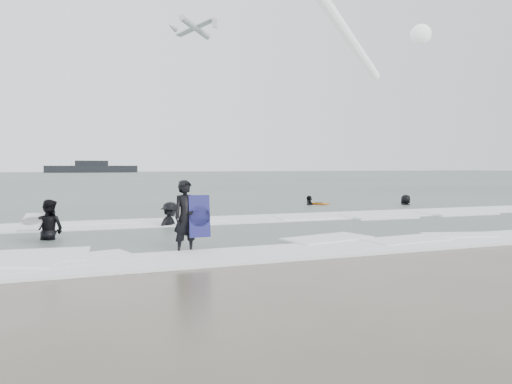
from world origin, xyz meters
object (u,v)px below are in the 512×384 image
object	(u,v)px
surfer_centre	(186,253)
airshow_jet	(326,32)
surfer_wading	(50,241)
vessel_horizon	(92,168)
surfer_right_near	(309,206)
surfer_right_far	(406,206)
surfer_breaker	(170,228)

from	to	relation	value
surfer_centre	airshow_jet	world-z (taller)	airshow_jet
surfer_wading	vessel_horizon	distance (m)	139.05
surfer_right_near	surfer_right_far	xyz separation A→B (m)	(4.46, -1.73, 0.00)
surfer_centre	surfer_breaker	xyz separation A→B (m)	(0.53, 4.86, 0.00)
surfer_centre	surfer_right_far	world-z (taller)	surfer_right_far
surfer_centre	surfer_breaker	bearing A→B (deg)	68.47
surfer_right_near	surfer_wading	bearing A→B (deg)	-13.86
surfer_centre	airshow_jet	bearing A→B (deg)	43.27
surfer_centre	surfer_breaker	distance (m)	4.89
surfer_wading	vessel_horizon	bearing A→B (deg)	-57.38
surfer_wading	surfer_right_near	distance (m)	14.20
airshow_jet	surfer_wading	bearing A→B (deg)	-125.93
surfer_centre	surfer_right_near	bearing A→B (deg)	37.02
surfer_right_near	airshow_jet	bearing A→B (deg)	-168.02
surfer_wading	surfer_right_far	xyz separation A→B (m)	(16.09, 6.42, 0.00)
surfer_wading	airshow_jet	size ratio (longest dim) A/B	0.05
airshow_jet	vessel_horizon	bearing A→B (deg)	104.57
surfer_wading	vessel_horizon	world-z (taller)	vessel_horizon
surfer_breaker	airshow_jet	bearing A→B (deg)	11.62
surfer_right_far	surfer_wading	bearing A→B (deg)	6.07
surfer_wading	surfer_right_far	distance (m)	17.32
surfer_centre	surfer_wading	distance (m)	4.27
surfer_right_near	surfer_right_far	size ratio (longest dim) A/B	0.97
surfer_right_near	vessel_horizon	size ratio (longest dim) A/B	0.06
surfer_right_far	vessel_horizon	distance (m)	132.92
surfer_right_near	vessel_horizon	world-z (taller)	vessel_horizon
surfer_right_near	airshow_jet	distance (m)	43.57
vessel_horizon	surfer_wading	bearing A→B (deg)	-92.35
surfer_right_far	vessel_horizon	xyz separation A→B (m)	(-10.40, 132.51, 1.31)
airshow_jet	surfer_right_far	bearing A→B (deg)	-112.16
surfer_breaker	airshow_jet	size ratio (longest dim) A/B	0.05
surfer_right_far	surfer_right_near	bearing A→B (deg)	-36.87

